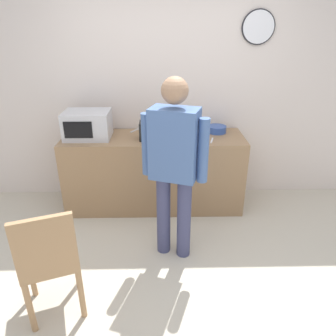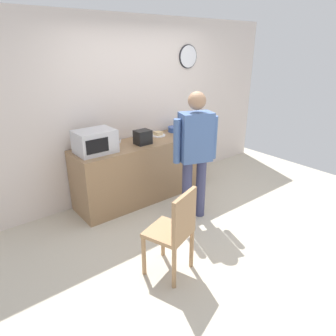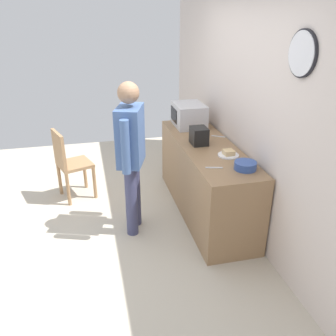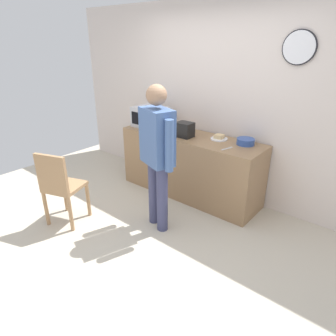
# 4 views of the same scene
# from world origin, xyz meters

# --- Properties ---
(ground_plane) EXTENTS (6.00, 6.00, 0.00)m
(ground_plane) POSITION_xyz_m (0.00, 0.00, 0.00)
(ground_plane) COLOR beige
(back_wall) EXTENTS (5.40, 0.13, 2.60)m
(back_wall) POSITION_xyz_m (0.00, 1.60, 1.30)
(back_wall) COLOR silver
(back_wall) RESTS_ON ground_plane
(kitchen_counter) EXTENTS (2.07, 0.62, 0.88)m
(kitchen_counter) POSITION_xyz_m (-0.19, 1.22, 0.44)
(kitchen_counter) COLOR #93704C
(kitchen_counter) RESTS_ON ground_plane
(microwave) EXTENTS (0.50, 0.39, 0.30)m
(microwave) POSITION_xyz_m (-0.92, 1.21, 1.03)
(microwave) COLOR silver
(microwave) RESTS_ON kitchen_counter
(sandwich_plate) EXTENTS (0.23, 0.23, 0.07)m
(sandwich_plate) POSITION_xyz_m (0.20, 1.33, 0.91)
(sandwich_plate) COLOR white
(sandwich_plate) RESTS_ON kitchen_counter
(salad_bowl) EXTENTS (0.22, 0.22, 0.08)m
(salad_bowl) POSITION_xyz_m (0.56, 1.36, 0.92)
(salad_bowl) COLOR #33519E
(salad_bowl) RESTS_ON kitchen_counter
(toaster) EXTENTS (0.22, 0.18, 0.20)m
(toaster) POSITION_xyz_m (-0.23, 1.13, 0.98)
(toaster) COLOR black
(toaster) RESTS_ON kitchen_counter
(fork_utensil) EXTENTS (0.11, 0.15, 0.01)m
(fork_utensil) POSITION_xyz_m (-0.41, 1.45, 0.89)
(fork_utensil) COLOR silver
(fork_utensil) RESTS_ON kitchen_counter
(spoon_utensil) EXTENTS (0.06, 0.17, 0.01)m
(spoon_utensil) POSITION_xyz_m (0.46, 1.07, 0.89)
(spoon_utensil) COLOR silver
(spoon_utensil) RESTS_ON kitchen_counter
(person_standing) EXTENTS (0.56, 0.36, 1.69)m
(person_standing) POSITION_xyz_m (0.01, 0.31, 0.99)
(person_standing) COLOR #3C3F64
(person_standing) RESTS_ON ground_plane
(wooden_chair) EXTENTS (0.51, 0.51, 0.94)m
(wooden_chair) POSITION_xyz_m (-0.90, -0.40, 0.52)
(wooden_chair) COLOR #A87F56
(wooden_chair) RESTS_ON ground_plane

